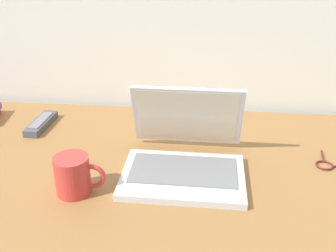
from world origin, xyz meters
TOP-DOWN VIEW (x-y plane):
  - desk at (0.00, 0.00)m, footprint 1.60×0.76m
  - laptop at (0.09, -0.01)m, footprint 0.31×0.30m
  - coffee_mug at (-0.17, -0.14)m, footprint 0.12×0.08m
  - remote_control_near at (-0.38, 0.20)m, footprint 0.06×0.16m

SIDE VIEW (x-z plane):
  - desk at x=0.00m, z-range 0.00..0.03m
  - remote_control_near at x=-0.38m, z-range 0.03..0.05m
  - laptop at x=0.09m, z-range -0.03..0.18m
  - coffee_mug at x=-0.17m, z-range 0.03..0.13m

